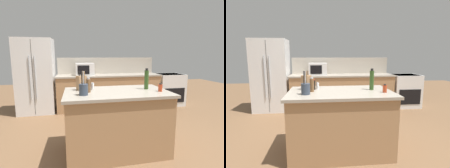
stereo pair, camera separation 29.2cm
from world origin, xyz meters
TOP-DOWN VIEW (x-y plane):
  - ground_plane at (0.00, 0.00)m, footprint 14.00×14.00m
  - back_counter_run at (0.30, 2.20)m, footprint 2.80×0.66m
  - wall_backsplash at (0.30, 2.52)m, footprint 2.76×0.03m
  - kitchen_island at (0.00, 0.00)m, footprint 1.53×0.92m
  - refrigerator at (-1.58, 2.25)m, footprint 0.88×0.75m
  - range_oven at (2.12, 2.20)m, footprint 0.76×0.65m
  - microwave at (-0.35, 2.20)m, footprint 0.48×0.39m
  - knife_block at (-0.51, 0.19)m, footprint 0.16×0.15m
  - utensil_crock at (-0.49, -0.17)m, footprint 0.12×0.12m
  - olive_oil_bottle at (0.49, 0.06)m, footprint 0.07×0.07m
  - pepper_grinder at (-0.42, -0.00)m, footprint 0.06×0.06m
  - soy_sauce_bottle at (-0.40, 0.15)m, footprint 0.05×0.05m
  - salt_shaker at (-0.34, 0.21)m, footprint 0.05×0.05m
  - spice_jar_paprika at (0.62, -0.15)m, footprint 0.06×0.06m
  - hot_sauce_bottle at (-0.47, 0.32)m, footprint 0.05×0.05m

SIDE VIEW (x-z plane):
  - ground_plane at x=0.00m, z-range 0.00..0.00m
  - range_oven at x=2.12m, z-range 0.01..0.93m
  - back_counter_run at x=0.30m, z-range 0.00..0.94m
  - kitchen_island at x=0.00m, z-range 0.00..0.94m
  - refrigerator at x=-1.58m, z-range 0.00..1.87m
  - salt_shaker at x=-0.34m, z-range 0.94..1.04m
  - spice_jar_paprika at x=0.62m, z-range 0.94..1.05m
  - hot_sauce_bottle at x=-0.47m, z-range 0.94..1.10m
  - soy_sauce_bottle at x=-0.40m, z-range 0.94..1.10m
  - utensil_crock at x=-0.49m, z-range 0.86..1.18m
  - pepper_grinder at x=-0.42m, z-range 0.93..1.15m
  - knife_block at x=-0.51m, z-range 0.91..1.20m
  - olive_oil_bottle at x=0.49m, z-range 0.93..1.26m
  - microwave at x=-0.35m, z-range 0.94..1.26m
  - wall_backsplash at x=0.30m, z-range 0.94..1.40m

